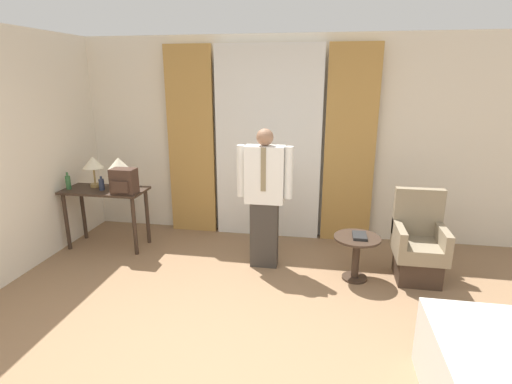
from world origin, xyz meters
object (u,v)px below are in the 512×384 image
(bottle_near_edge, at_px, (102,184))
(backpack, at_px, (124,181))
(table_lamp_right, at_px, (119,165))
(armchair, at_px, (418,248))
(desk, at_px, (106,200))
(table_lamp_left, at_px, (93,164))
(person, at_px, (265,194))
(side_table, at_px, (356,250))
(book, at_px, (360,236))
(bottle_by_lamp, at_px, (68,182))

(bottle_near_edge, xyz_separation_m, backpack, (0.36, -0.09, 0.08))
(table_lamp_right, xyz_separation_m, armchair, (3.65, -0.32, -0.73))
(desk, distance_m, backpack, 0.47)
(table_lamp_left, xyz_separation_m, bottle_near_edge, (0.17, -0.13, -0.23))
(desk, relative_size, armchair, 1.07)
(bottle_near_edge, relative_size, armchair, 0.18)
(backpack, bearing_deg, person, -2.61)
(bottle_near_edge, relative_size, person, 0.11)
(person, xyz_separation_m, side_table, (1.05, -0.16, -0.54))
(desk, xyz_separation_m, bottle_near_edge, (-0.01, -0.03, 0.22))
(table_lamp_left, distance_m, armchair, 4.08)
(bottle_near_edge, bearing_deg, table_lamp_left, 142.56)
(table_lamp_right, bearing_deg, desk, -152.23)
(table_lamp_right, distance_m, bottle_near_edge, 0.33)
(desk, xyz_separation_m, armchair, (3.82, -0.23, -0.28))
(person, bearing_deg, book, -8.78)
(desk, distance_m, person, 2.13)
(backpack, xyz_separation_m, book, (2.83, -0.25, -0.42))
(backpack, relative_size, side_table, 0.62)
(table_lamp_left, bearing_deg, person, -7.46)
(backpack, relative_size, book, 1.35)
(backpack, distance_m, armchair, 3.53)
(table_lamp_left, xyz_separation_m, side_table, (3.33, -0.46, -0.75))
(book, bearing_deg, table_lamp_left, 172.12)
(person, height_order, side_table, person)
(desk, relative_size, side_table, 2.10)
(bottle_by_lamp, bearing_deg, desk, 8.10)
(bottle_by_lamp, height_order, book, bottle_by_lamp)
(bottle_by_lamp, distance_m, person, 2.57)
(desk, bearing_deg, bottle_near_edge, -106.92)
(armchair, bearing_deg, table_lamp_right, 175.00)
(bottle_by_lamp, distance_m, armchair, 4.31)
(side_table, bearing_deg, book, -1.92)
(person, relative_size, book, 7.07)
(book, bearing_deg, person, 171.22)
(table_lamp_right, bearing_deg, bottle_by_lamp, -165.96)
(table_lamp_left, bearing_deg, bottle_near_edge, -37.44)
(table_lamp_right, relative_size, bottle_by_lamp, 1.83)
(desk, xyz_separation_m, side_table, (3.15, -0.37, -0.30))
(desk, xyz_separation_m, bottle_by_lamp, (-0.46, -0.06, 0.23))
(person, bearing_deg, table_lamp_right, 171.19)
(armchair, xyz_separation_m, side_table, (-0.67, -0.14, -0.02))
(table_lamp_right, xyz_separation_m, bottle_near_edge, (-0.19, -0.13, -0.23))
(person, height_order, armchair, person)
(book, bearing_deg, bottle_near_edge, 173.98)
(side_table, bearing_deg, backpack, 175.02)
(backpack, bearing_deg, desk, 160.20)
(table_lamp_left, distance_m, side_table, 3.45)
(desk, bearing_deg, book, -6.66)
(table_lamp_right, relative_size, armchair, 0.41)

